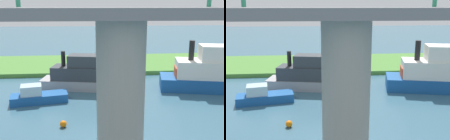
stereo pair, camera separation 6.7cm
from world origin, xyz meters
TOP-DOWN VIEW (x-y plane):
  - ground_plane at (0.00, 0.00)m, footprint 160.00×160.00m
  - grassy_bank at (0.00, -6.00)m, footprint 80.00×12.00m
  - bridge_pylon at (0.56, 19.60)m, footprint 2.40×2.40m
  - bridge_span at (0.56, 19.59)m, footprint 71.65×4.30m
  - person_on_bank at (-4.19, -1.99)m, footprint 0.50×0.50m
  - mooring_post at (0.05, -0.88)m, footprint 0.20×0.20m
  - motorboat_red at (2.97, 4.82)m, footprint 8.19×4.07m
  - houseboat_blue at (-10.83, 6.54)m, footprint 10.63×5.48m
  - skiff_small at (6.86, 8.62)m, footprint 5.29×2.69m
  - marker_buoy at (4.07, 13.95)m, footprint 0.50×0.50m

SIDE VIEW (x-z plane):
  - ground_plane at x=0.00m, z-range 0.00..0.00m
  - grassy_bank at x=0.00m, z-range 0.00..0.50m
  - marker_buoy at x=4.07m, z-range 0.00..0.50m
  - skiff_small at x=6.86m, z-range -0.24..1.44m
  - mooring_post at x=0.05m, z-range 0.50..1.55m
  - person_on_bank at x=-4.19m, z-range 0.51..1.90m
  - motorboat_red at x=2.97m, z-range -0.52..3.49m
  - houseboat_blue at x=-10.83m, z-range -0.67..4.51m
  - bridge_pylon at x=0.56m, z-range 0.00..8.11m
  - bridge_span at x=0.56m, z-range 6.98..10.23m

